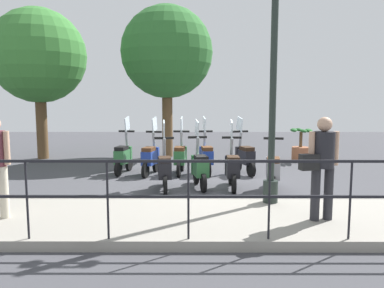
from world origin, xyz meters
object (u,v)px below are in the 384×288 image
tree_large (39,56)px  scooter_far_2 (180,156)px  tree_distant (167,53)px  potted_palm (301,147)px  scooter_near_0 (273,169)px  scooter_far_0 (244,156)px  scooter_far_3 (151,157)px  scooter_near_1 (232,167)px  scooter_far_1 (206,156)px  scooter_near_2 (200,167)px  pedestrian_with_bag (322,161)px  scooter_far_4 (124,156)px  scooter_near_3 (165,168)px  lamp_post_near (273,99)px

tree_large → scooter_far_2: (-2.66, -4.77, -2.93)m
tree_distant → potted_palm: 5.50m
tree_large → tree_distant: size_ratio=0.96×
tree_distant → scooter_near_0: tree_distant is taller
scooter_far_0 → scooter_far_3: same height
scooter_near_1 → potted_palm: bearing=-33.4°
scooter_far_0 → scooter_far_1: 1.03m
scooter_near_2 → scooter_far_2: 1.65m
pedestrian_with_bag → tree_large: bearing=34.5°
potted_palm → scooter_near_2: size_ratio=0.69×
potted_palm → scooter_far_4: size_ratio=0.69×
potted_palm → scooter_near_3: (-4.01, 4.15, 0.04)m
scooter_near_0 → scooter_far_4: bearing=73.5°
pedestrian_with_bag → scooter_far_0: pedestrian_with_bag is taller
scooter_far_3 → potted_palm: bearing=-49.7°
lamp_post_near → tree_large: (5.96, 6.51, 1.41)m
potted_palm → scooter_far_1: 3.87m
pedestrian_with_bag → tree_large: (6.96, 7.07, 2.33)m
scooter_near_0 → scooter_near_1: 0.89m
tree_large → scooter_near_3: (-4.44, -4.48, -2.93)m
lamp_post_near → tree_large: 8.94m
scooter_far_2 → scooter_near_2: bearing=-158.3°
pedestrian_with_bag → scooter_near_1: pedestrian_with_bag is taller
scooter_near_0 → scooter_near_2: (0.26, 1.60, 0.00)m
tree_distant → scooter_far_4: bearing=162.6°
scooter_near_3 → scooter_far_4: size_ratio=1.00×
scooter_far_1 → tree_distant: bearing=14.4°
pedestrian_with_bag → scooter_near_1: 2.93m
tree_large → scooter_far_1: size_ratio=3.24×
tree_distant → scooter_near_2: 5.76m
lamp_post_near → scooter_near_1: bearing=17.4°
tree_large → scooter_far_4: 5.08m
scooter_far_1 → scooter_far_4: 2.23m
scooter_near_0 → tree_large: bearing=67.8°
scooter_far_3 → scooter_far_4: bearing=90.7°
scooter_far_1 → scooter_far_3: bearing=88.0°
pedestrian_with_bag → scooter_near_2: pedestrian_with_bag is taller
lamp_post_near → scooter_far_2: size_ratio=2.72×
scooter_far_4 → pedestrian_with_bag: bearing=-128.8°
scooter_far_0 → scooter_far_3: (-0.12, 2.50, 0.00)m
lamp_post_near → scooter_far_3: size_ratio=2.72×
scooter_near_1 → scooter_far_2: (1.65, 1.22, 0.00)m
pedestrian_with_bag → potted_palm: pedestrian_with_bag is taller
pedestrian_with_bag → lamp_post_near: bearing=18.4°
tree_large → scooter_far_2: 6.19m
pedestrian_with_bag → scooter_far_1: pedestrian_with_bag is taller
potted_palm → scooter_near_3: bearing=134.0°
scooter_near_1 → scooter_far_4: bearing=59.1°
scooter_far_3 → scooter_far_4: (0.17, 0.75, 0.00)m
lamp_post_near → scooter_near_2: size_ratio=2.72×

